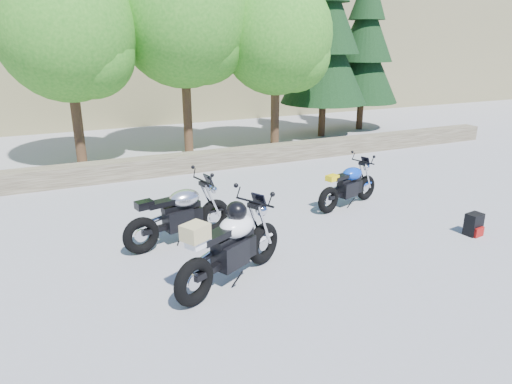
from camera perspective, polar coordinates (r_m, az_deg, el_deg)
ground at (r=8.02m, az=1.66°, el=-7.35°), size 90.00×90.00×0.00m
stone_wall at (r=12.81m, az=-9.17°, el=3.58°), size 22.00×0.55×0.50m
tree_decid_left at (r=13.64m, az=-22.13°, el=17.80°), size 3.67×3.67×5.62m
tree_decid_mid at (r=14.61m, az=-8.61°, el=20.43°), size 4.08×4.08×6.24m
tree_decid_right at (r=15.08m, az=3.00°, el=18.48°), size 3.54×3.54×5.41m
conifer_near at (r=17.42m, az=8.72°, el=18.90°), size 3.17×3.17×7.06m
conifer_far at (r=19.17m, az=13.45°, el=17.34°), size 2.82×2.82×6.27m
silver_bike at (r=8.26m, az=-9.50°, el=-2.86°), size 2.12×0.78×1.07m
white_bike at (r=6.78m, az=-3.19°, el=-6.63°), size 2.09×1.22×1.26m
blue_bike at (r=10.16m, az=11.50°, el=0.74°), size 1.84×0.76×0.95m
backpack at (r=9.49m, az=25.58°, el=-3.70°), size 0.34×0.30×0.42m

